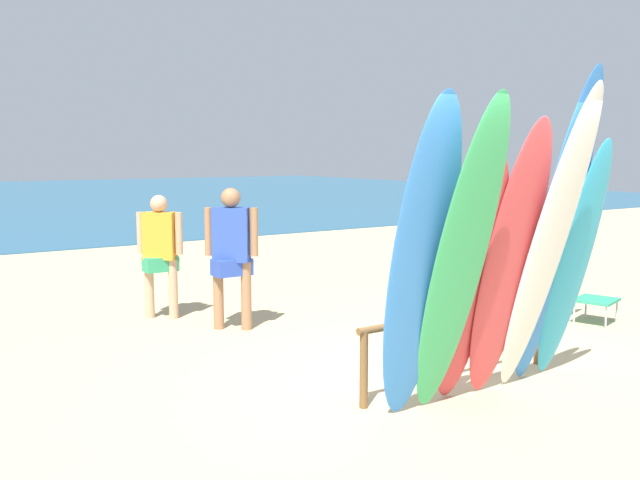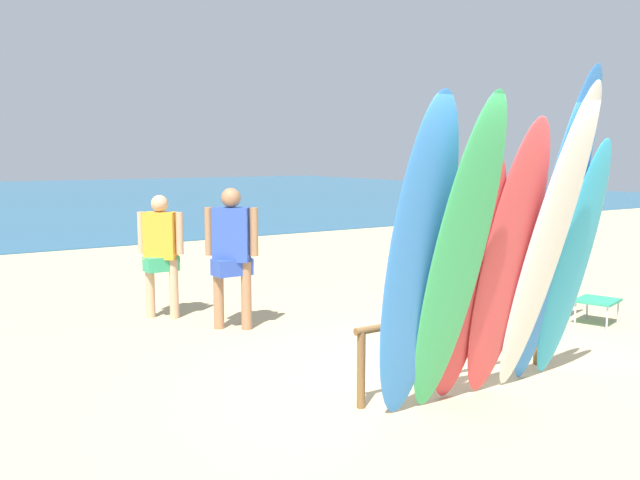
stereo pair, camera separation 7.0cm
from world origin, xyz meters
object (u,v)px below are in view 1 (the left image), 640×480
at_px(beach_chair_red, 582,288).
at_px(surfboard_blue_0, 421,262).
at_px(surfboard_blue_5, 557,232).
at_px(beachgoer_photographing, 232,249).
at_px(beachgoer_midbeach, 160,248).
at_px(surfboard_red_3, 509,262).
at_px(surfboard_red_2, 471,283).
at_px(surfboard_white_4, 549,244).
at_px(surfboard_green_1, 460,261).
at_px(surfboard_rack, 460,328).
at_px(surfboard_teal_6, 573,261).

bearing_deg(beach_chair_red, surfboard_blue_0, -177.54).
xyz_separation_m(surfboard_blue_5, beachgoer_photographing, (-1.43, 3.47, -0.44)).
relative_size(surfboard_blue_5, beachgoer_midbeach, 1.84).
bearing_deg(surfboard_red_3, beach_chair_red, 25.96).
xyz_separation_m(surfboard_red_2, surfboard_white_4, (0.71, -0.19, 0.29)).
height_order(surfboard_red_2, beachgoer_photographing, surfboard_red_2).
relative_size(surfboard_blue_0, beachgoer_midbeach, 1.65).
bearing_deg(surfboard_red_2, beach_chair_red, 22.49).
bearing_deg(surfboard_green_1, surfboard_blue_0, 162.76).
bearing_deg(surfboard_blue_5, surfboard_green_1, -175.04).
xyz_separation_m(surfboard_red_3, surfboard_white_4, (0.36, -0.10, 0.14)).
xyz_separation_m(surfboard_green_1, surfboard_red_3, (0.65, 0.09, -0.08)).
relative_size(surfboard_rack, beachgoer_photographing, 1.36).
distance_m(surfboard_red_3, beach_chair_red, 3.38).
bearing_deg(surfboard_blue_5, surfboard_blue_0, 179.96).
relative_size(surfboard_red_2, beachgoer_midbeach, 1.36).
height_order(surfboard_green_1, beachgoer_midbeach, surfboard_green_1).
xyz_separation_m(surfboard_blue_5, surfboard_teal_6, (0.32, 0.05, -0.29)).
distance_m(beachgoer_midbeach, beach_chair_red, 5.31).
xyz_separation_m(surfboard_blue_0, surfboard_red_3, (0.95, -0.02, -0.08)).
height_order(surfboard_white_4, beachgoer_midbeach, surfboard_white_4).
distance_m(surfboard_blue_0, surfboard_red_2, 0.65).
height_order(surfboard_blue_0, surfboard_blue_5, surfboard_blue_5).
relative_size(surfboard_green_1, surfboard_blue_5, 0.92).
bearing_deg(surfboard_rack, beachgoer_midbeach, 108.74).
bearing_deg(surfboard_white_4, surfboard_blue_0, 171.09).
height_order(surfboard_red_2, surfboard_teal_6, surfboard_teal_6).
xyz_separation_m(surfboard_red_2, beachgoer_midbeach, (-0.99, 4.38, -0.14)).
relative_size(surfboard_rack, beachgoer_midbeach, 1.46).
bearing_deg(surfboard_red_2, surfboard_red_3, -13.29).
bearing_deg(surfboard_white_4, beachgoer_photographing, 105.10).
bearing_deg(beach_chair_red, surfboard_red_2, -175.26).
xyz_separation_m(surfboard_rack, beachgoer_midbeach, (-1.33, 3.93, 0.39)).
height_order(beachgoer_photographing, beach_chair_red, beachgoer_photographing).
relative_size(surfboard_green_1, beach_chair_red, 3.25).
bearing_deg(surfboard_blue_0, surfboard_red_2, 10.26).
xyz_separation_m(surfboard_rack, surfboard_green_1, (-0.66, -0.63, 0.75)).
relative_size(surfboard_rack, beach_chair_red, 2.82).
distance_m(surfboard_rack, surfboard_blue_5, 1.20).
xyz_separation_m(surfboard_rack, surfboard_red_3, (-0.00, -0.54, 0.68)).
height_order(surfboard_green_1, beachgoer_photographing, surfboard_green_1).
height_order(surfboard_rack, surfboard_red_3, surfboard_red_3).
xyz_separation_m(surfboard_red_2, surfboard_blue_5, (0.94, -0.09, 0.37)).
bearing_deg(beachgoer_midbeach, surfboard_teal_6, 157.85).
xyz_separation_m(surfboard_blue_0, beach_chair_red, (3.93, 1.38, -0.85)).
relative_size(surfboard_rack, surfboard_blue_5, 0.80).
bearing_deg(surfboard_blue_0, surfboard_teal_6, 5.04).
xyz_separation_m(surfboard_white_4, beachgoer_photographing, (-1.19, 3.57, -0.36)).
height_order(surfboard_teal_6, beachgoer_midbeach, surfboard_teal_6).
distance_m(surfboard_teal_6, beachgoer_midbeach, 4.97).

